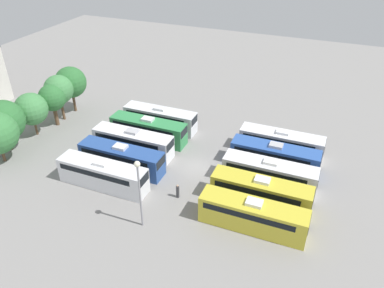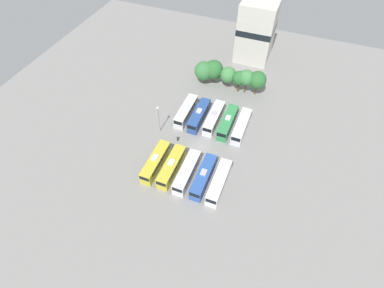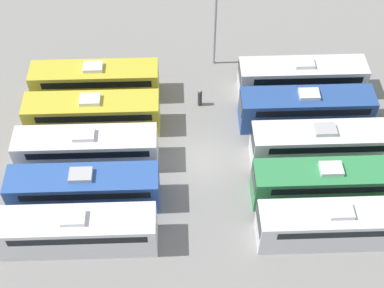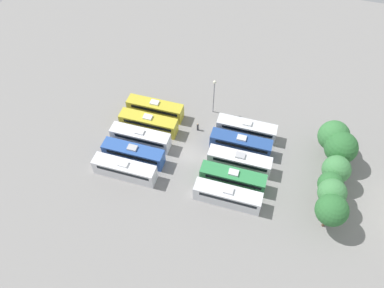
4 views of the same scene
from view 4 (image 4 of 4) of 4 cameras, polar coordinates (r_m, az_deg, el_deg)
The scene contains 19 objects.
ground_plane at distance 66.16m, azimuth -0.51°, elevation -1.60°, with size 123.27×123.27×0.00m, color gray.
bus_0 at distance 71.56m, azimuth -5.61°, elevation 5.41°, with size 2.57×10.75×3.42m.
bus_1 at distance 69.16m, azimuth -6.62°, elevation 3.22°, with size 2.57×10.75×3.42m.
bus_2 at distance 67.04m, azimuth -7.83°, elevation 1.00°, with size 2.57×10.75×3.42m.
bus_3 at distance 64.96m, azimuth -8.90°, elevation -1.43°, with size 2.57×10.75×3.42m.
bus_4 at distance 63.21m, azimuth -10.21°, elevation -3.81°, with size 2.57×10.75×3.42m.
bus_5 at distance 68.44m, azimuth 8.31°, elevation 2.30°, with size 2.57×10.75×3.42m.
bus_6 at distance 66.07m, azimuth 7.47°, elevation 0.05°, with size 2.57×10.75×3.42m.
bus_7 at distance 63.72m, azimuth 7.25°, elevation -2.59°, with size 2.57×10.75×3.42m.
bus_8 at distance 61.61m, azimuth 6.26°, elevation -5.17°, with size 2.57×10.75×3.42m.
bus_9 at distance 59.71m, azimuth 5.46°, elevation -7.87°, with size 2.57×10.75×3.42m.
worker_person at distance 69.21m, azimuth 0.88°, elevation 2.60°, with size 0.36×0.36×1.72m.
light_pole at distance 69.33m, azimuth 3.39°, elevation 8.01°, with size 0.60×0.60×7.90m.
tree_0 at distance 67.87m, azimuth 20.78°, elevation 1.16°, with size 5.33×5.33×6.79m.
tree_1 at distance 66.31m, azimuth 21.76°, elevation -0.51°, with size 5.42×5.42×7.04m.
tree_2 at distance 63.62m, azimuth 21.14°, elevation -3.62°, with size 4.52×4.52×6.29m.
tree_3 at distance 61.15m, azimuth 20.34°, elevation -5.77°, with size 3.91×3.91×6.38m.
tree_4 at distance 59.72m, azimuth 20.57°, elevation -6.96°, with size 4.29×4.29×7.06m.
tree_5 at distance 58.13m, azimuth 20.53°, elevation -9.40°, with size 4.79×4.79×7.28m.
Camera 4 is at (38.21, 12.02, 52.65)m, focal length 35.00 mm.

